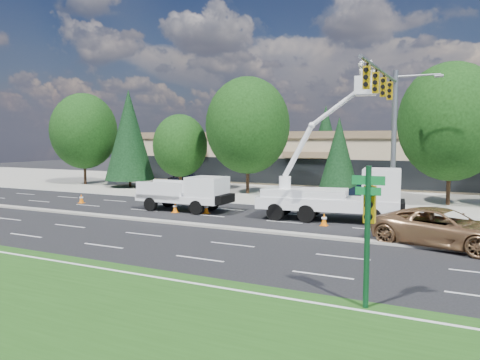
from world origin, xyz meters
The scene contains 24 objects.
ground centered at (0.00, 0.00, 0.00)m, with size 140.00×140.00×0.00m, color black.
concrete_apron centered at (0.00, 20.00, 0.01)m, with size 140.00×22.00×0.01m, color gray.
road_median centered at (0.00, 0.00, 0.06)m, with size 120.00×0.55×0.12m, color gray.
strip_mall centered at (0.00, 29.97, 2.83)m, with size 50.40×15.40×5.50m.
tree_front_a centered at (-22.00, 15.00, 5.56)m, with size 6.85×6.85×9.50m.
tree_front_b centered at (-16.00, 15.00, 5.13)m, with size 4.85×4.85×9.56m.
tree_front_c centered at (-10.00, 15.00, 4.12)m, with size 5.08×5.08×7.05m.
tree_front_d centered at (-3.00, 15.00, 5.90)m, with size 7.26×7.26×10.08m.
tree_front_e centered at (5.00, 15.00, 3.46)m, with size 3.28×3.28×6.46m.
tree_front_f centered at (13.00, 15.00, 5.95)m, with size 7.33×7.33×10.17m.
tree_back_a centered at (-18.00, 42.00, 5.14)m, with size 4.86×4.86×9.58m.
tree_back_b centered at (-4.00, 42.00, 5.03)m, with size 4.75×4.75×9.37m.
tree_back_c centered at (10.00, 42.00, 4.91)m, with size 4.64×4.64×9.15m.
signal_mast centered at (10.03, 7.04, 6.06)m, with size 2.76×10.16×9.00m.
street_sign_pole centered at (12.00, -8.40, 2.44)m, with size 0.90×0.44×4.00m.
utility_pickup centered at (-2.16, 4.21, 0.95)m, with size 6.06×2.49×2.31m.
bucket_truck centered at (7.68, 5.01, 1.90)m, with size 8.33×3.54×9.08m.
traffic_cone_a centered at (-11.36, 3.94, 0.34)m, with size 0.40×0.40×0.70m.
traffic_cone_b centered at (-2.57, 3.33, 0.34)m, with size 0.40×0.40×0.70m.
traffic_cone_c centered at (-0.57, 3.86, 0.34)m, with size 0.40×0.40×0.70m.
traffic_cone_d centered at (7.35, 3.15, 0.34)m, with size 0.40×0.40×0.70m.
minivan centered at (13.50, 0.60, 0.84)m, with size 2.79×6.05×1.68m, color #A4794F.
parked_car_west centered at (-13.28, 20.09, 0.68)m, with size 1.61×4.01×1.37m, color black.
parked_car_east centered at (6.44, 16.20, 0.80)m, with size 1.70×4.87×1.61m, color black.
Camera 1 is at (14.57, -21.51, 4.73)m, focal length 35.00 mm.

